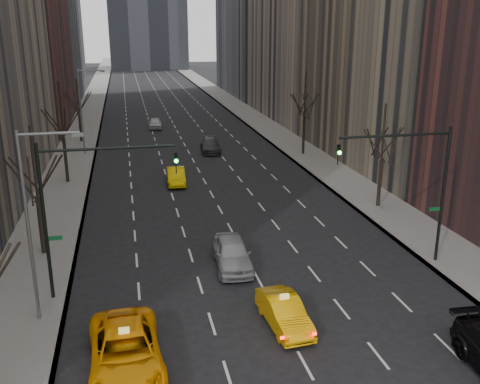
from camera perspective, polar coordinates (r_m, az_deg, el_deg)
sidewalk_left at (r=85.15m, az=-15.94°, el=7.64°), size 4.50×320.00×0.15m
sidewalk_right at (r=87.03m, az=0.52°, el=8.50°), size 4.50×320.00×0.15m
tree_lw_b at (r=33.77m, az=-20.78°, el=-0.48°), size 3.36×3.50×7.82m
tree_lw_c at (r=49.11m, az=-18.30°, el=5.45°), size 3.36×3.50×8.74m
tree_lw_d at (r=66.86m, az=-16.81°, el=8.12°), size 3.36×3.50×7.36m
tree_rw_b at (r=41.59m, az=14.85°, el=3.28°), size 3.36×3.50×7.82m
tree_rw_c at (r=57.79m, az=6.87°, el=7.87°), size 3.36×3.50×8.74m
traffic_mast_left at (r=27.20m, az=-16.87°, el=-0.34°), size 6.69×0.39×8.00m
traffic_mast_right at (r=31.31m, az=18.47°, el=1.79°), size 6.69×0.39×8.00m
streetlight_near at (r=25.49m, az=-21.08°, el=-1.63°), size 2.83×0.22×9.00m
streetlight_far at (r=59.57m, az=-16.32°, el=9.12°), size 2.83×0.22×9.00m
taxi_suv at (r=22.87m, az=-12.08°, el=-16.32°), size 3.14×6.33×1.72m
taxi_sedan at (r=25.42m, az=4.72°, el=-12.66°), size 1.83×4.40×1.41m
silver_sedan_ahead at (r=31.00m, az=-0.83°, el=-6.54°), size 2.30×5.10×1.70m
far_taxi at (r=47.50m, az=-6.83°, el=1.70°), size 1.70×4.39×1.43m
far_suv_grey at (r=59.45m, az=-3.18°, el=4.98°), size 2.43×5.20×1.47m
far_car_white at (r=74.20m, az=-9.03°, el=7.25°), size 1.92×4.29×1.43m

